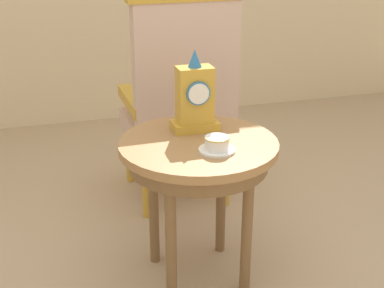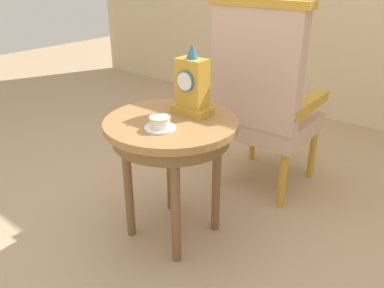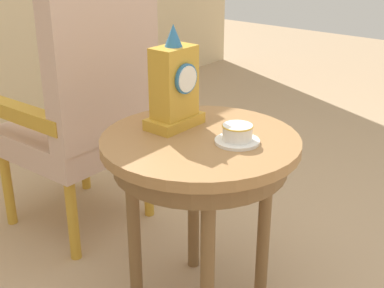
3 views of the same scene
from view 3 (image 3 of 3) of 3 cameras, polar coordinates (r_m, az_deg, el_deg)
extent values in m
cylinder|color=#9E7042|center=(1.66, 0.90, 0.17)|extent=(0.63, 0.63, 0.03)
cylinder|color=brown|center=(1.68, 0.89, -1.48)|extent=(0.56, 0.56, 0.07)
cylinder|color=brown|center=(1.99, 0.17, -5.86)|extent=(0.04, 0.04, 0.60)
cylinder|color=brown|center=(1.80, -6.30, -9.49)|extent=(0.04, 0.04, 0.60)
cylinder|color=brown|center=(1.62, 1.69, -13.31)|extent=(0.04, 0.04, 0.60)
cylinder|color=brown|center=(1.84, 7.81, -8.78)|extent=(0.04, 0.04, 0.60)
cylinder|color=white|center=(1.61, 4.92, 0.30)|extent=(0.14, 0.14, 0.01)
cylinder|color=white|center=(1.60, 4.95, 1.27)|extent=(0.09, 0.09, 0.05)
torus|color=gold|center=(1.60, 4.98, 1.97)|extent=(0.10, 0.10, 0.00)
cube|color=gold|center=(1.74, -1.96, 2.48)|extent=(0.19, 0.11, 0.04)
cube|color=gold|center=(1.69, -2.02, 6.70)|extent=(0.14, 0.09, 0.23)
cylinder|color=teal|center=(1.66, -0.70, 7.06)|extent=(0.10, 0.01, 0.10)
cylinder|color=white|center=(1.65, -0.54, 7.03)|extent=(0.08, 0.00, 0.08)
cone|color=teal|center=(1.66, -2.09, 11.69)|extent=(0.06, 0.06, 0.07)
cube|color=#CCA893|center=(2.33, -12.60, 0.75)|extent=(0.53, 0.53, 0.11)
cube|color=#CCA893|center=(2.06, -9.50, 9.07)|extent=(0.52, 0.10, 0.64)
cube|color=gold|center=(2.42, -8.74, 5.99)|extent=(0.08, 0.47, 0.06)
cube|color=gold|center=(2.15, -17.66, 3.03)|extent=(0.08, 0.47, 0.06)
cylinder|color=gold|center=(2.70, -11.62, -1.33)|extent=(0.04, 0.04, 0.35)
cylinder|color=gold|center=(2.48, -19.34, -4.54)|extent=(0.04, 0.04, 0.35)
cylinder|color=gold|center=(2.41, -4.75, -3.99)|extent=(0.04, 0.04, 0.35)
cylinder|color=gold|center=(2.15, -12.79, -8.03)|extent=(0.04, 0.04, 0.35)
camera|label=1|loc=(1.09, 96.61, 6.97)|focal=49.08mm
camera|label=2|loc=(2.36, 49.76, 16.34)|focal=36.69mm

